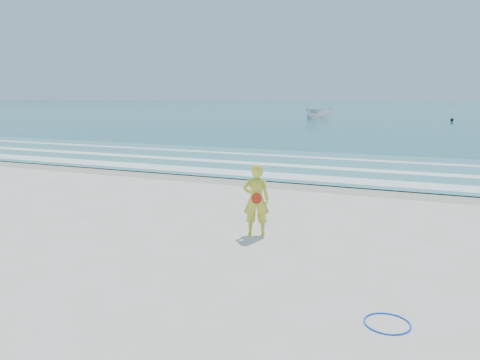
% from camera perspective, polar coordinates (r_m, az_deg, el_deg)
% --- Properties ---
extents(ground, '(400.00, 400.00, 0.00)m').
position_cam_1_polar(ground, '(10.76, -10.81, -8.67)').
color(ground, silver).
rests_on(ground, ground).
extents(wet_sand, '(400.00, 2.40, 0.00)m').
position_cam_1_polar(wet_sand, '(18.67, 4.55, -0.32)').
color(wet_sand, '#B2A893').
rests_on(wet_sand, ground).
extents(ocean, '(400.00, 190.00, 0.04)m').
position_cam_1_polar(ocean, '(113.63, 20.04, 8.13)').
color(ocean, '#19727F').
rests_on(ocean, ground).
extents(shallow, '(400.00, 10.00, 0.01)m').
position_cam_1_polar(shallow, '(23.40, 8.39, 1.91)').
color(shallow, '#59B7AD').
rests_on(shallow, ocean).
extents(foam_near, '(400.00, 1.40, 0.01)m').
position_cam_1_polar(foam_near, '(19.88, 5.73, 0.47)').
color(foam_near, white).
rests_on(foam_near, shallow).
extents(foam_mid, '(400.00, 0.90, 0.01)m').
position_cam_1_polar(foam_mid, '(22.63, 7.88, 1.65)').
color(foam_mid, white).
rests_on(foam_mid, shallow).
extents(foam_far, '(400.00, 0.60, 0.01)m').
position_cam_1_polar(foam_far, '(25.81, 9.78, 2.68)').
color(foam_far, white).
rests_on(foam_far, shallow).
extents(hoop, '(0.84, 0.84, 0.03)m').
position_cam_1_polar(hoop, '(7.87, 17.50, -16.33)').
color(hoop, blue).
rests_on(hoop, ground).
extents(boat, '(4.54, 2.85, 1.64)m').
position_cam_1_polar(boat, '(64.88, 9.61, 8.04)').
color(boat, silver).
rests_on(boat, ocean).
extents(buoy, '(0.42, 0.42, 0.42)m').
position_cam_1_polar(buoy, '(64.55, 24.43, 6.70)').
color(buoy, black).
rests_on(buoy, ocean).
extents(woman, '(0.76, 0.62, 1.80)m').
position_cam_1_polar(woman, '(11.62, 1.98, -2.42)').
color(woman, yellow).
rests_on(woman, ground).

